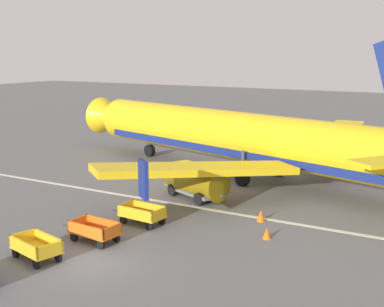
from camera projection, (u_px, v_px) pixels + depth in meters
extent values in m
plane|color=slate|center=(93.00, 263.00, 24.13)|extent=(220.00, 220.00, 0.00)
cube|color=silver|center=(199.00, 208.00, 32.66)|extent=(120.00, 0.36, 0.01)
cylinder|color=yellow|center=(237.00, 136.00, 40.65)|extent=(29.89, 11.61, 3.70)
cube|color=navy|center=(236.00, 148.00, 40.85)|extent=(26.95, 10.62, 0.56)
cone|color=yellow|center=(110.00, 117.00, 52.19)|extent=(4.05, 4.35, 3.63)
cube|color=yellow|center=(199.00, 169.00, 32.15)|extent=(9.98, 11.89, 1.35)
cube|color=navy|center=(143.00, 179.00, 25.65)|extent=(0.99, 0.83, 1.90)
cylinder|color=#856D0E|center=(202.00, 183.00, 34.34)|extent=(3.65, 2.88, 2.10)
cube|color=yellow|center=(340.00, 138.00, 43.65)|extent=(4.04, 13.21, 1.35)
cylinder|color=#856D0E|center=(316.00, 154.00, 43.69)|extent=(3.65, 2.88, 2.10)
cylinder|color=#4C4C51|center=(150.00, 140.00, 48.30)|extent=(0.20, 0.20, 2.04)
cylinder|color=black|center=(150.00, 150.00, 48.49)|extent=(1.18, 0.73, 1.10)
cylinder|color=#4C4C51|center=(243.00, 165.00, 37.69)|extent=(0.20, 0.20, 2.04)
cylinder|color=black|center=(242.00, 178.00, 37.89)|extent=(1.18, 0.73, 1.10)
cylinder|color=#4C4C51|center=(279.00, 156.00, 40.72)|extent=(0.20, 0.20, 2.04)
cylinder|color=black|center=(279.00, 169.00, 40.92)|extent=(1.18, 0.73, 1.10)
cube|color=gold|center=(36.00, 250.00, 24.51)|extent=(2.76, 1.96, 0.08)
cube|color=gold|center=(23.00, 247.00, 23.99)|extent=(2.45, 0.69, 0.55)
cube|color=gold|center=(48.00, 240.00, 24.91)|extent=(2.45, 0.69, 0.55)
cube|color=gold|center=(23.00, 237.00, 25.26)|extent=(0.43, 1.38, 0.55)
cube|color=gold|center=(50.00, 250.00, 23.63)|extent=(0.43, 1.38, 0.55)
cylinder|color=#2D2D33|center=(17.00, 241.00, 25.74)|extent=(0.99, 0.32, 0.08)
cylinder|color=black|center=(16.00, 253.00, 24.80)|extent=(0.47, 0.26, 0.44)
cylinder|color=black|center=(37.00, 247.00, 25.59)|extent=(0.47, 0.26, 0.44)
cylinder|color=black|center=(36.00, 264.00, 23.53)|extent=(0.47, 0.26, 0.44)
cylinder|color=black|center=(58.00, 257.00, 24.32)|extent=(0.47, 0.26, 0.44)
cube|color=orange|center=(95.00, 233.00, 26.79)|extent=(2.60, 1.59, 0.08)
cube|color=orange|center=(85.00, 230.00, 26.20)|extent=(2.50, 0.29, 0.55)
cube|color=orange|center=(104.00, 223.00, 27.25)|extent=(2.50, 0.29, 0.55)
cube|color=orange|center=(78.00, 223.00, 27.39)|extent=(0.21, 1.40, 0.55)
cube|color=orange|center=(112.00, 231.00, 26.06)|extent=(0.21, 1.40, 0.55)
cylinder|color=#2D2D33|center=(70.00, 227.00, 27.79)|extent=(1.00, 0.16, 0.08)
cylinder|color=black|center=(74.00, 237.00, 26.90)|extent=(0.45, 0.19, 0.44)
cylinder|color=black|center=(90.00, 231.00, 27.81)|extent=(0.45, 0.19, 0.44)
cylinder|color=black|center=(101.00, 245.00, 25.87)|extent=(0.45, 0.19, 0.44)
cylinder|color=black|center=(116.00, 238.00, 26.77)|extent=(0.45, 0.19, 0.44)
cube|color=gold|center=(142.00, 216.00, 29.53)|extent=(2.60, 1.59, 0.08)
cube|color=gold|center=(135.00, 213.00, 28.94)|extent=(2.50, 0.29, 0.55)
cube|color=gold|center=(150.00, 208.00, 30.00)|extent=(2.50, 0.29, 0.55)
cube|color=gold|center=(126.00, 207.00, 30.13)|extent=(0.21, 1.40, 0.55)
cube|color=gold|center=(159.00, 214.00, 28.81)|extent=(0.21, 1.40, 0.55)
cylinder|color=#2D2D33|center=(119.00, 211.00, 30.53)|extent=(1.00, 0.16, 0.08)
cylinder|color=black|center=(123.00, 220.00, 29.64)|extent=(0.45, 0.19, 0.44)
cylinder|color=black|center=(136.00, 215.00, 30.55)|extent=(0.45, 0.19, 0.44)
cylinder|color=black|center=(149.00, 226.00, 28.61)|extent=(0.45, 0.19, 0.44)
cylinder|color=black|center=(162.00, 221.00, 29.52)|extent=(0.45, 0.19, 0.44)
cube|color=slate|center=(201.00, 192.00, 34.36)|extent=(3.59, 2.94, 0.20)
cube|color=yellow|center=(183.00, 174.00, 35.73)|extent=(2.30, 2.40, 1.50)
cube|color=#19232D|center=(176.00, 170.00, 36.32)|extent=(0.69, 1.52, 0.67)
cylinder|color=black|center=(173.00, 190.00, 35.41)|extent=(0.85, 0.58, 0.80)
cylinder|color=black|center=(193.00, 186.00, 36.44)|extent=(0.85, 0.58, 0.80)
cylinder|color=black|center=(199.00, 199.00, 33.17)|extent=(0.85, 0.58, 0.80)
cylinder|color=black|center=(220.00, 195.00, 34.20)|extent=(0.85, 0.58, 0.80)
cone|color=orange|center=(261.00, 216.00, 30.05)|extent=(0.50, 0.50, 0.66)
cone|color=orange|center=(267.00, 233.00, 27.25)|extent=(0.46, 0.46, 0.60)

